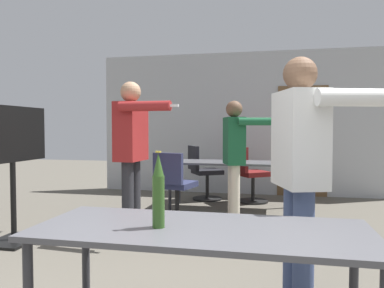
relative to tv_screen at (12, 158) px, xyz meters
The scene contains 11 objects.
back_wall 4.33m from the tv_screen, 57.93° to the left, with size 5.61×0.12×2.72m.
conference_table_near 2.98m from the tv_screen, 34.96° to the right, with size 1.75×0.71×0.75m.
conference_table_far 3.06m from the tv_screen, 45.12° to the left, with size 1.86×0.71×0.75m.
tv_screen is the anchor object (origin of this frame).
person_near_casual 2.68m from the tv_screen, 29.93° to the left, with size 0.85×0.58×1.63m.
person_far_watching 3.13m from the tv_screen, 16.35° to the right, with size 0.93×0.67×1.76m.
person_left_plaid 1.32m from the tv_screen, 26.20° to the left, with size 0.81×0.72×1.82m.
office_chair_far_left 3.73m from the tv_screen, 48.92° to the left, with size 0.68×0.67×0.95m.
office_chair_far_right 2.09m from the tv_screen, 43.32° to the left, with size 0.56×0.61×0.93m.
office_chair_near_pushed 3.32m from the tv_screen, 60.43° to the left, with size 0.68×0.65×0.96m.
beer_bottle 2.82m from the tv_screen, 38.29° to the right, with size 0.06×0.06×0.40m.
Camera 1 is at (0.53, -1.50, 1.27)m, focal length 35.00 mm.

